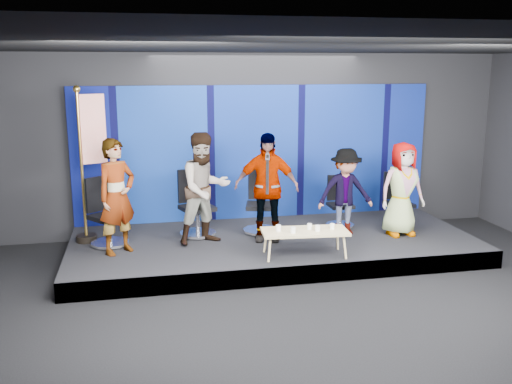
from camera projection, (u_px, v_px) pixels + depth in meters
ground at (317, 312)px, 7.71m from camera, size 10.00×10.00×0.00m
room_walls at (321, 133)px, 7.18m from camera, size 10.02×8.02×3.51m
riser at (273, 246)px, 10.06m from camera, size 7.00×3.00×0.30m
backdrop at (257, 152)px, 11.13m from camera, size 7.00×0.08×2.60m
chair_a at (107, 223)px, 9.56m from camera, size 0.91×0.91×1.15m
panelist_a at (117, 197)px, 9.04m from camera, size 0.81×0.77×1.86m
chair_b at (196, 214)px, 10.12m from camera, size 0.84×0.84×1.17m
panelist_b at (205, 189)px, 9.54m from camera, size 1.10×0.98×1.89m
chair_c at (261, 211)px, 10.32m from camera, size 0.79×0.79×1.15m
panelist_c at (266, 187)px, 9.71m from camera, size 1.17×0.71×1.87m
chair_d at (340, 210)px, 10.69m from camera, size 0.55×0.55×0.96m
panelist_d at (345, 192)px, 10.10m from camera, size 1.01×0.59×1.55m
chair_e at (397, 209)px, 10.64m from camera, size 0.61×0.61×1.03m
panelist_e at (402, 189)px, 10.05m from camera, size 0.84×0.57×1.67m
coffee_table at (305, 232)px, 9.00m from camera, size 1.40×0.70×0.42m
mug_a at (278, 228)px, 8.95m from camera, size 0.08×0.08×0.10m
mug_b at (293, 230)px, 8.85m from camera, size 0.08×0.08×0.09m
mug_c at (309, 226)px, 9.05m from camera, size 0.08×0.08×0.09m
mug_d at (318, 228)px, 8.95m from camera, size 0.08×0.08×0.09m
mug_e at (332, 226)px, 9.07m from camera, size 0.07×0.07×0.09m
flag_stand at (90, 160)px, 9.58m from camera, size 0.60×0.35×2.65m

